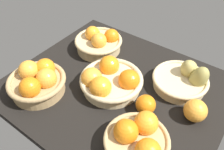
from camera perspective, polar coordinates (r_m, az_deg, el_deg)
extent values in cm
cube|color=black|center=(95.57, 1.11, -3.56)|extent=(84.00, 72.00, 3.00)
cylinder|color=tan|center=(112.22, -3.30, 7.34)|extent=(20.63, 20.63, 5.24)
torus|color=tan|center=(110.72, -3.35, 8.44)|extent=(22.37, 22.37, 1.74)
sphere|color=orange|center=(111.03, -0.14, 9.41)|extent=(7.12, 7.12, 7.12)
sphere|color=#F49E33|center=(106.88, -3.21, 8.40)|extent=(7.12, 7.12, 7.12)
sphere|color=orange|center=(112.49, -4.79, 10.06)|extent=(7.12, 7.12, 7.12)
cylinder|color=#D3BC8C|center=(97.24, 16.16, -1.73)|extent=(20.56, 20.56, 4.12)
torus|color=#D3BC8C|center=(95.86, 16.39, -0.86)|extent=(22.17, 22.17, 1.62)
ellipsoid|color=tan|center=(98.52, 18.33, 1.28)|extent=(7.82, 11.55, 12.60)
ellipsoid|color=#9E934C|center=(95.87, 20.41, -0.77)|extent=(10.64, 8.95, 12.99)
cylinder|color=tan|center=(95.53, -17.66, -2.49)|extent=(20.47, 20.47, 5.63)
torus|color=tan|center=(93.64, -18.01, -1.28)|extent=(22.49, 22.49, 2.01)
sphere|color=orange|center=(88.74, -19.44, -2.94)|extent=(7.81, 7.81, 7.81)
sphere|color=#F49E33|center=(95.28, -19.68, 1.09)|extent=(7.81, 7.81, 7.81)
sphere|color=#F49E33|center=(90.25, -15.72, -0.85)|extent=(7.81, 7.81, 7.81)
sphere|color=orange|center=(95.62, -16.00, 1.63)|extent=(7.81, 7.81, 7.81)
cylinder|color=tan|center=(76.09, 5.93, -16.45)|extent=(19.00, 19.00, 5.15)
torus|color=tan|center=(73.89, 6.08, -15.42)|extent=(20.57, 20.57, 1.57)
sphere|color=orange|center=(75.45, 8.33, -11.53)|extent=(7.82, 7.82, 7.82)
sphere|color=orange|center=(73.02, 3.43, -13.61)|extent=(7.82, 7.82, 7.82)
cylinder|color=#D3BC8C|center=(92.66, -0.15, -2.03)|extent=(22.84, 22.84, 4.64)
torus|color=#D3BC8C|center=(91.04, -0.15, -1.00)|extent=(25.00, 25.00, 2.15)
sphere|color=orange|center=(94.63, -0.68, 2.32)|extent=(8.30, 8.30, 8.30)
sphere|color=orange|center=(85.62, -2.83, -3.02)|extent=(8.30, 8.30, 8.30)
sphere|color=orange|center=(88.86, 4.19, -1.22)|extent=(8.30, 8.30, 8.30)
sphere|color=#F49E33|center=(90.03, -4.98, -0.75)|extent=(8.30, 8.30, 8.30)
sphere|color=orange|center=(84.39, 8.23, -7.18)|extent=(7.26, 7.26, 7.26)
sphere|color=#F49E33|center=(86.25, 19.71, -8.19)|extent=(8.12, 8.12, 8.12)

